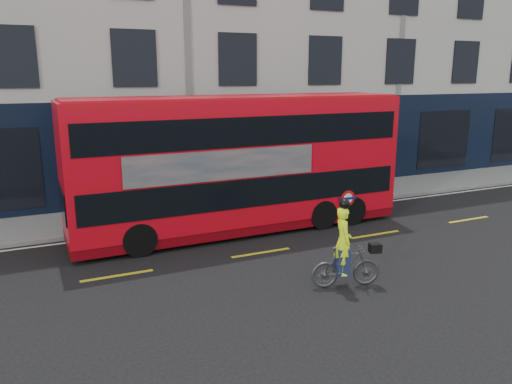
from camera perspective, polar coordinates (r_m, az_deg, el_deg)
ground at (r=13.02m, az=3.40°, el=-9.05°), size 120.00×120.00×0.00m
pavement at (r=18.69m, az=-5.92°, el=-1.90°), size 60.00×3.00×0.12m
kerb at (r=17.33m, az=-4.33°, el=-3.08°), size 60.00×0.12×0.13m
building_terrace at (r=24.37m, az=-11.50°, el=19.08°), size 50.00×10.07×15.00m
road_edge_line at (r=17.08m, az=-3.98°, el=-3.54°), size 58.00×0.10×0.01m
lane_dashes at (r=14.27m, az=0.57°, el=-6.96°), size 58.00×0.12×0.01m
bus at (r=15.86m, az=-1.86°, el=3.35°), size 10.70×2.57×4.30m
cyclist at (r=12.06m, az=10.15°, el=-7.42°), size 1.75×0.90×2.17m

